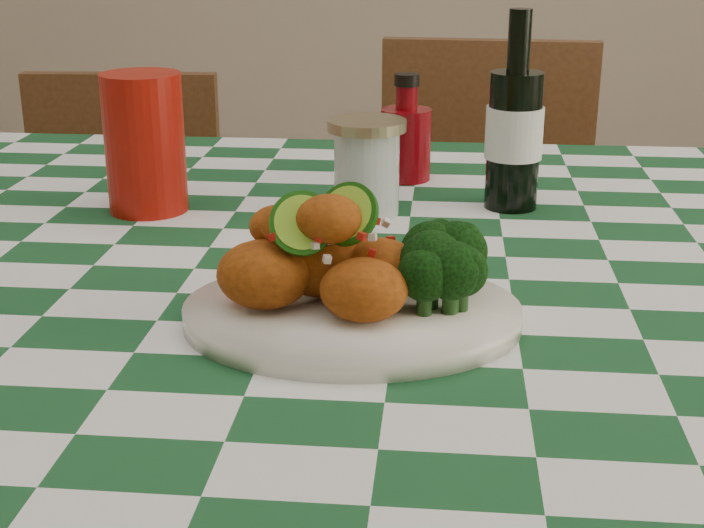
# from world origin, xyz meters

# --- Properties ---
(plate) EXTENTS (0.30, 0.24, 0.02)m
(plate) POSITION_xyz_m (0.07, -0.19, 0.80)
(plate) COLOR white
(plate) RESTS_ON dining_table
(fried_chicken_pile) EXTENTS (0.15, 0.11, 0.10)m
(fried_chicken_pile) POSITION_xyz_m (0.05, -0.19, 0.85)
(fried_chicken_pile) COLOR #A74810
(fried_chicken_pile) RESTS_ON plate
(broccoli_side) EXTENTS (0.09, 0.09, 0.06)m
(broccoli_side) POSITION_xyz_m (0.14, -0.18, 0.84)
(broccoli_side) COLOR black
(broccoli_side) RESTS_ON plate
(red_tumbler) EXTENTS (0.10, 0.10, 0.16)m
(red_tumbler) POSITION_xyz_m (-0.20, 0.13, 0.87)
(red_tumbler) COLOR #9E1208
(red_tumbler) RESTS_ON dining_table
(ketchup_bottle) EXTENTS (0.08, 0.08, 0.14)m
(ketchup_bottle) POSITION_xyz_m (0.09, 0.30, 0.85)
(ketchup_bottle) COLOR #6F050B
(ketchup_bottle) RESTS_ON dining_table
(mason_jar) EXTENTS (0.10, 0.10, 0.11)m
(mason_jar) POSITION_xyz_m (0.05, 0.14, 0.84)
(mason_jar) COLOR #B2BCBA
(mason_jar) RESTS_ON dining_table
(beer_bottle) EXTENTS (0.08, 0.08, 0.23)m
(beer_bottle) POSITION_xyz_m (0.22, 0.18, 0.90)
(beer_bottle) COLOR black
(beer_bottle) RESTS_ON dining_table
(wooden_chair_left) EXTENTS (0.40, 0.42, 0.82)m
(wooden_chair_left) POSITION_xyz_m (-0.48, 0.72, 0.41)
(wooden_chair_left) COLOR #472814
(wooden_chair_left) RESTS_ON ground
(wooden_chair_right) EXTENTS (0.43, 0.44, 0.89)m
(wooden_chair_right) POSITION_xyz_m (0.21, 0.74, 0.45)
(wooden_chair_right) COLOR #472814
(wooden_chair_right) RESTS_ON ground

